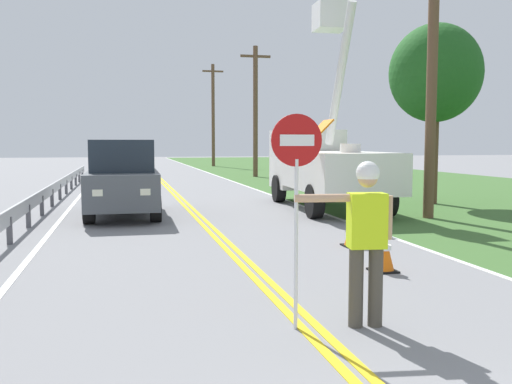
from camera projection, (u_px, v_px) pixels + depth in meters
name	position (u px, v px, depth m)	size (l,w,h in m)	color
grass_verge_right	(447.00, 190.00, 24.12)	(16.00, 110.00, 0.01)	#3D662D
centerline_yellow_left	(174.00, 196.00, 21.43)	(0.11, 110.00, 0.01)	yellow
centerline_yellow_right	(179.00, 195.00, 21.47)	(0.11, 110.00, 0.01)	yellow
edge_line_right	(267.00, 194.00, 22.28)	(0.12, 110.00, 0.01)	silver
edge_line_left	(79.00, 198.00, 20.63)	(0.12, 110.00, 0.01)	silver
flagger_worker	(366.00, 233.00, 6.09)	(1.08, 0.30, 1.83)	#474238
stop_sign_paddle	(296.00, 172.00, 5.96)	(0.56, 0.04, 2.33)	silver
utility_bucket_truck	(323.00, 162.00, 17.53)	(2.95, 6.90, 6.17)	white
oncoming_suv_nearest	(123.00, 178.00, 15.45)	(1.97, 4.63, 2.10)	#4C5156
utility_pole_near	(432.00, 68.00, 14.75)	(1.80, 0.28, 7.61)	brown
utility_pole_mid	(255.00, 109.00, 33.11)	(1.80, 0.28, 7.69)	brown
utility_pole_far	(213.00, 113.00, 48.06)	(1.80, 0.28, 8.72)	brown
traffic_cone_lead	(383.00, 250.00, 8.79)	(0.40, 0.40, 0.70)	orange
traffic_cone_mid	(353.00, 229.00, 10.93)	(0.40, 0.40, 0.70)	orange
guardrail_left_shoulder	(47.00, 193.00, 16.67)	(0.10, 32.00, 0.71)	#9EA0A3
roadside_tree_verge	(435.00, 74.00, 18.29)	(3.00, 3.00, 5.90)	brown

